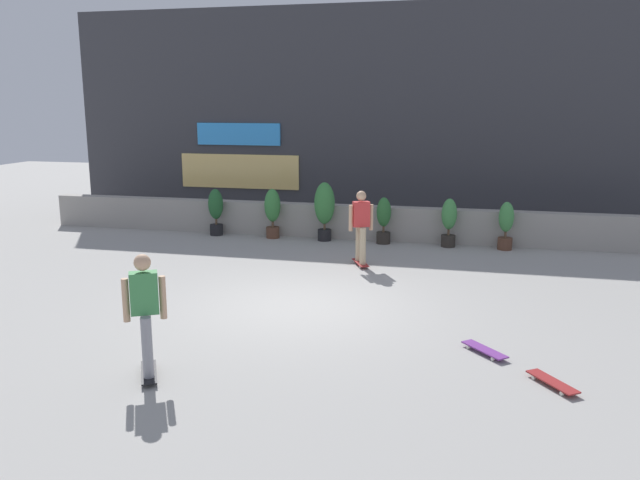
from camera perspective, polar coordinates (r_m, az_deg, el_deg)
ground_plane at (r=11.78m, az=-1.71°, el=-5.78°), size 48.00×48.00×0.00m
planter_wall at (r=17.37m, az=3.46°, el=1.58°), size 18.00×0.40×0.90m
building_backdrop at (r=21.03m, az=5.48°, el=11.06°), size 20.00×2.08×6.50m
potted_plant_0 at (r=17.99m, az=-9.19°, el=2.65°), size 0.41×0.41×1.28m
potted_plant_1 at (r=17.42m, az=-4.22°, el=2.61°), size 0.43×0.43×1.34m
potted_plant_2 at (r=17.02m, az=0.40°, el=2.96°), size 0.54×0.54×1.56m
potted_plant_3 at (r=16.78m, az=5.65°, el=1.85°), size 0.37×0.37×1.21m
potted_plant_4 at (r=16.64m, az=11.32°, el=1.67°), size 0.39×0.39×1.24m
potted_plant_5 at (r=16.66m, az=16.10°, el=1.33°), size 0.37×0.37×1.20m
skater_by_wall_right at (r=14.40m, az=3.64°, el=1.38°), size 0.52×0.81×1.70m
skater_far_left at (r=8.83m, az=-15.19°, el=-5.99°), size 0.56×0.80×1.70m
skateboard_near_camera at (r=9.89m, az=14.32°, el=-9.37°), size 0.68×0.73×0.08m
skateboard_aside at (r=9.08m, az=19.84°, el=-11.71°), size 0.63×0.76×0.08m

